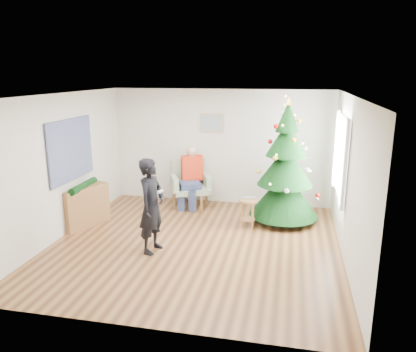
% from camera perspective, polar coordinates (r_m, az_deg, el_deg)
% --- Properties ---
extents(floor, '(5.00, 5.00, 0.00)m').
position_cam_1_polar(floor, '(7.30, -1.76, -9.51)').
color(floor, brown).
rests_on(floor, ground).
extents(ceiling, '(5.00, 5.00, 0.00)m').
position_cam_1_polar(ceiling, '(6.68, -1.93, 11.32)').
color(ceiling, white).
rests_on(ceiling, wall_back).
extents(wall_back, '(5.00, 0.00, 5.00)m').
position_cam_1_polar(wall_back, '(9.27, 1.81, 4.10)').
color(wall_back, silver).
rests_on(wall_back, floor).
extents(wall_front, '(5.00, 0.00, 5.00)m').
position_cam_1_polar(wall_front, '(4.60, -9.25, -6.97)').
color(wall_front, silver).
rests_on(wall_front, floor).
extents(wall_left, '(0.00, 5.00, 5.00)m').
position_cam_1_polar(wall_left, '(7.84, -19.90, 1.32)').
color(wall_left, silver).
rests_on(wall_left, floor).
extents(wall_right, '(0.00, 5.00, 5.00)m').
position_cam_1_polar(wall_right, '(6.75, 19.25, -0.64)').
color(wall_right, silver).
rests_on(wall_right, floor).
extents(window_panel, '(0.04, 1.30, 1.40)m').
position_cam_1_polar(window_panel, '(7.67, 18.26, 2.72)').
color(window_panel, white).
rests_on(window_panel, wall_right).
extents(curtains, '(0.05, 1.75, 1.50)m').
position_cam_1_polar(curtains, '(7.67, 18.04, 2.73)').
color(curtains, white).
rests_on(curtains, wall_right).
extents(christmas_tree, '(1.38, 1.38, 2.50)m').
position_cam_1_polar(christmas_tree, '(8.18, 10.84, 1.20)').
color(christmas_tree, '#3F2816').
rests_on(christmas_tree, floor).
extents(stool, '(0.39, 0.39, 0.58)m').
position_cam_1_polar(stool, '(7.96, 5.61, -5.19)').
color(stool, brown).
rests_on(stool, floor).
extents(laptop, '(0.35, 0.25, 0.03)m').
position_cam_1_polar(laptop, '(7.87, 5.67, -3.16)').
color(laptop, silver).
rests_on(laptop, stool).
extents(armchair, '(1.03, 1.01, 1.04)m').
position_cam_1_polar(armchair, '(9.19, -2.53, -1.83)').
color(armchair, '#92A787').
rests_on(armchair, floor).
extents(seated_person, '(0.60, 0.75, 1.37)m').
position_cam_1_polar(seated_person, '(9.05, -2.47, -0.00)').
color(seated_person, navy).
rests_on(seated_person, armchair).
extents(standing_man, '(0.48, 0.65, 1.61)m').
position_cam_1_polar(standing_man, '(6.81, -7.94, -4.17)').
color(standing_man, black).
rests_on(standing_man, floor).
extents(game_controller, '(0.06, 0.13, 0.04)m').
position_cam_1_polar(game_controller, '(6.65, -6.71, -2.17)').
color(game_controller, white).
rests_on(game_controller, standing_man).
extents(console, '(0.66, 1.04, 0.80)m').
position_cam_1_polar(console, '(8.33, -16.91, -4.13)').
color(console, brown).
rests_on(console, floor).
extents(garland, '(0.14, 0.90, 0.14)m').
position_cam_1_polar(garland, '(8.21, -17.13, -1.35)').
color(garland, black).
rests_on(garland, console).
extents(tapestry, '(0.03, 1.50, 1.15)m').
position_cam_1_polar(tapestry, '(8.02, -18.70, 3.53)').
color(tapestry, black).
rests_on(tapestry, wall_left).
extents(framed_picture, '(0.52, 0.05, 0.42)m').
position_cam_1_polar(framed_picture, '(9.19, 0.56, 7.48)').
color(framed_picture, tan).
rests_on(framed_picture, wall_back).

